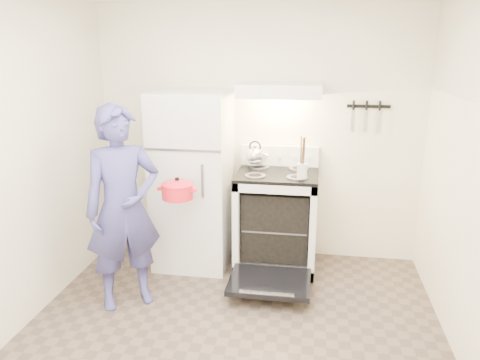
# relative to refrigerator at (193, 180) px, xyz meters

# --- Properties ---
(floor) EXTENTS (3.60, 3.60, 0.00)m
(floor) POSITION_rel_refrigerator_xyz_m (0.58, -1.45, -0.85)
(floor) COLOR brown
(floor) RESTS_ON ground
(back_wall) EXTENTS (3.20, 0.02, 2.50)m
(back_wall) POSITION_rel_refrigerator_xyz_m (0.58, 0.35, 0.40)
(back_wall) COLOR #F6EECD
(back_wall) RESTS_ON ground
(refrigerator) EXTENTS (0.70, 0.70, 1.70)m
(refrigerator) POSITION_rel_refrigerator_xyz_m (0.00, 0.00, 0.00)
(refrigerator) COLOR silver
(refrigerator) RESTS_ON floor
(stove_body) EXTENTS (0.76, 0.65, 0.92)m
(stove_body) POSITION_rel_refrigerator_xyz_m (0.81, 0.02, -0.39)
(stove_body) COLOR silver
(stove_body) RESTS_ON floor
(cooktop) EXTENTS (0.76, 0.65, 0.03)m
(cooktop) POSITION_rel_refrigerator_xyz_m (0.81, 0.02, 0.09)
(cooktop) COLOR black
(cooktop) RESTS_ON stove_body
(backsplash) EXTENTS (0.76, 0.07, 0.20)m
(backsplash) POSITION_rel_refrigerator_xyz_m (0.81, 0.31, 0.20)
(backsplash) COLOR silver
(backsplash) RESTS_ON cooktop
(oven_door) EXTENTS (0.70, 0.54, 0.04)m
(oven_door) POSITION_rel_refrigerator_xyz_m (0.81, -0.57, -0.72)
(oven_door) COLOR black
(oven_door) RESTS_ON floor
(oven_rack) EXTENTS (0.60, 0.52, 0.01)m
(oven_rack) POSITION_rel_refrigerator_xyz_m (0.81, 0.02, -0.41)
(oven_rack) COLOR slate
(oven_rack) RESTS_ON stove_body
(range_hood) EXTENTS (0.76, 0.50, 0.12)m
(range_hood) POSITION_rel_refrigerator_xyz_m (0.81, 0.10, 0.86)
(range_hood) COLOR silver
(range_hood) RESTS_ON back_wall
(knife_strip) EXTENTS (0.40, 0.02, 0.03)m
(knife_strip) POSITION_rel_refrigerator_xyz_m (1.63, 0.33, 0.70)
(knife_strip) COLOR black
(knife_strip) RESTS_ON back_wall
(pizza_stone) EXTENTS (0.30, 0.30, 0.02)m
(pizza_stone) POSITION_rel_refrigerator_xyz_m (0.71, -0.06, -0.40)
(pizza_stone) COLOR #825E44
(pizza_stone) RESTS_ON oven_rack
(tea_kettle) EXTENTS (0.22, 0.18, 0.26)m
(tea_kettle) POSITION_rel_refrigerator_xyz_m (0.57, 0.19, 0.23)
(tea_kettle) COLOR silver
(tea_kettle) RESTS_ON cooktop
(utensil_jar) EXTENTS (0.10, 0.10, 0.13)m
(utensil_jar) POSITION_rel_refrigerator_xyz_m (1.04, -0.24, 0.20)
(utensil_jar) COLOR silver
(utensil_jar) RESTS_ON cooktop
(person) EXTENTS (0.73, 0.68, 1.68)m
(person) POSITION_rel_refrigerator_xyz_m (-0.35, -0.87, -0.01)
(person) COLOR navy
(person) RESTS_ON floor
(dutch_oven) EXTENTS (0.33, 0.26, 0.22)m
(dutch_oven) POSITION_rel_refrigerator_xyz_m (0.03, -0.63, 0.08)
(dutch_oven) COLOR red
(dutch_oven) RESTS_ON person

